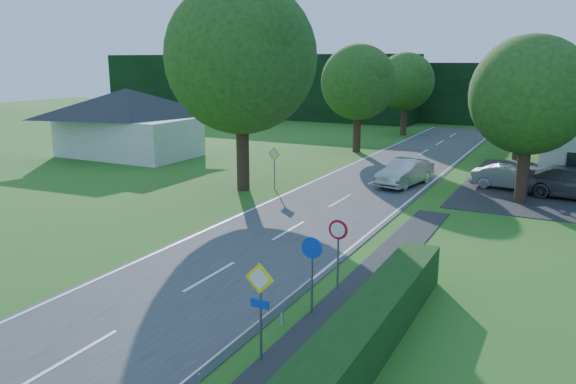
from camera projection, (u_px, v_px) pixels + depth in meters
The scene contains 22 objects.
road at pixel (308, 219), 26.22m from camera, with size 7.00×80.00×0.04m, color #39393C.
line_edge_left at pixel (249, 211), 27.65m from camera, with size 0.12×80.00×0.01m, color white.
line_edge_right at pixel (375, 228), 24.78m from camera, with size 0.12×80.00×0.01m, color white.
line_centre at pixel (308, 219), 26.22m from camera, with size 0.12×80.00×0.01m, color white, non-canonical shape.
tree_main at pixel (242, 87), 31.02m from camera, with size 9.40×9.40×11.64m, color #164414, non-canonical shape.
tree_left_far at pixel (358, 99), 44.80m from camera, with size 7.00×7.00×8.58m, color #164414, non-canonical shape.
tree_right_far at pixel (522, 98), 41.17m from camera, with size 7.40×7.40×9.09m, color #164414, non-canonical shape.
tree_left_back at pixel (405, 94), 55.04m from camera, with size 6.60×6.60×8.07m, color #164414, non-canonical shape.
tree_right_back at pixel (517, 102), 48.72m from camera, with size 6.20×6.20×7.56m, color #164414, non-canonical shape.
tree_right_mid at pixel (528, 121), 28.42m from camera, with size 7.00×7.00×8.58m, color #164414, non-canonical shape.
treeline_left at pixel (251, 86), 74.12m from camera, with size 44.00×6.00×8.00m, color black.
treeline_right at pixel (551, 95), 61.78m from camera, with size 30.00×5.00×7.00m, color black.
bungalow_left at pixel (128, 121), 43.12m from camera, with size 11.00×6.50×5.20m.
streetlight at pixel (522, 114), 30.31m from camera, with size 2.03×0.18×8.00m.
sign_priority_right at pixel (260, 294), 13.49m from camera, with size 0.78×0.09×2.59m.
sign_roundabout at pixel (312, 260), 16.12m from camera, with size 0.64×0.08×2.37m.
sign_speed_limit at pixel (338, 238), 17.83m from camera, with size 0.64×0.11×2.37m.
sign_priority_left at pixel (274, 160), 32.14m from camera, with size 0.78×0.09×2.44m.
moving_car at pixel (405, 173), 33.16m from camera, with size 1.62×4.64×1.53m, color #ACACB0.
motorcycle at pixel (409, 164), 37.52m from camera, with size 0.62×1.78×0.94m, color black.
parked_car_silver_a at pixel (508, 177), 32.26m from camera, with size 1.42×4.07×1.34m, color #9D9DA1.
parasol at pixel (554, 172), 32.63m from camera, with size 1.93×1.97×1.77m, color #AA260D.
Camera 1 is at (10.61, -2.91, 7.28)m, focal length 35.00 mm.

